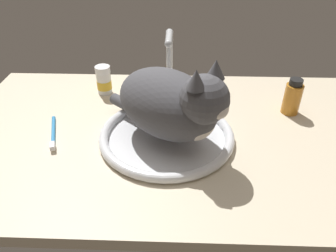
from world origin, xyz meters
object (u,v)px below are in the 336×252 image
object	(u,v)px
faucet	(171,72)
amber_bottle	(294,97)
sink_basin	(168,135)
pill_bottle	(105,81)
toothbrush	(54,134)
cat	(175,104)

from	to	relation	value
faucet	amber_bottle	bearing A→B (deg)	-11.52
faucet	sink_basin	bearing A→B (deg)	-90.00
faucet	pill_bottle	size ratio (longest dim) A/B	2.37
amber_bottle	toothbrush	bearing A→B (deg)	-167.89
cat	pill_bottle	xyz separation A→B (cm)	(-22.62, 25.89, -7.14)
faucet	pill_bottle	world-z (taller)	faucet
sink_basin	cat	bearing A→B (deg)	-40.63
sink_basin	amber_bottle	xyz separation A→B (cm)	(35.59, 14.41, 3.92)
cat	toothbrush	size ratio (longest dim) A/B	2.17
toothbrush	cat	bearing A→B (deg)	-3.11
sink_basin	faucet	bearing A→B (deg)	90.00
cat	sink_basin	bearing A→B (deg)	139.37
amber_bottle	toothbrush	xyz separation A→B (cm)	(-65.65, -14.09, -4.36)
sink_basin	faucet	size ratio (longest dim) A/B	1.61
faucet	toothbrush	xyz separation A→B (cm)	(-30.06, -21.34, -8.27)
faucet	pill_bottle	bearing A→B (deg)	172.32
sink_basin	cat	distance (cm)	10.55
toothbrush	faucet	bearing A→B (deg)	35.38
amber_bottle	pill_bottle	size ratio (longest dim) A/B	1.16
amber_bottle	pill_bottle	bearing A→B (deg)	169.89
pill_bottle	cat	bearing A→B (deg)	-48.86
sink_basin	faucet	xyz separation A→B (cm)	(-0.00, 21.67, 7.83)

